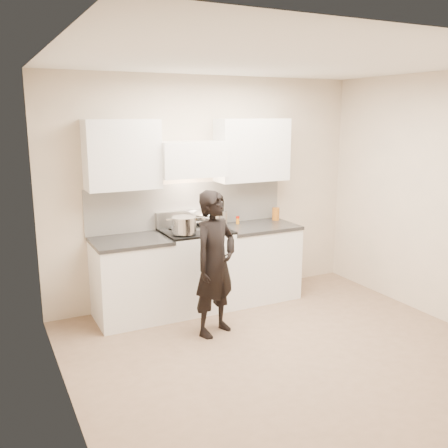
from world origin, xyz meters
The scene contains 11 objects.
ground_plane centered at (0.00, 0.00, 0.00)m, with size 4.00×4.00×0.00m, color #896E56.
room_shell centered at (-0.06, 0.37, 1.60)m, with size 4.04×3.54×2.70m.
stove centered at (-0.30, 1.42, 0.47)m, with size 0.76×0.65×0.96m.
counter_right centered at (0.53, 1.43, 0.46)m, with size 0.92×0.67×0.92m.
counter_left centered at (-1.08, 1.43, 0.46)m, with size 0.82×0.67×0.92m.
wok centered at (-0.11, 1.56, 1.06)m, with size 0.37×0.45×0.29m.
stock_pot centered at (-0.50, 1.28, 1.05)m, with size 0.38×0.34×0.18m.
utensil_crock centered at (0.15, 1.64, 1.02)m, with size 0.12×0.12×0.32m.
spice_jar centered at (0.34, 1.60, 0.97)m, with size 0.04×0.04×0.09m.
oil_glass centered at (0.89, 1.58, 1.00)m, with size 0.09×0.09×0.16m.
person centered at (-0.41, 0.68, 0.76)m, with size 0.55×0.36×1.51m, color black.
Camera 1 is at (-2.51, -3.74, 2.25)m, focal length 40.00 mm.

